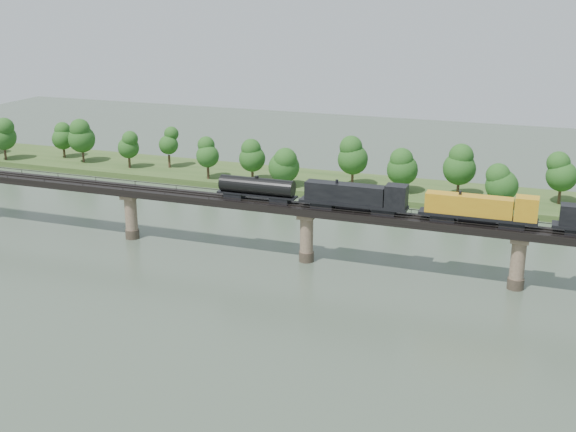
% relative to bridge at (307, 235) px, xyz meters
% --- Properties ---
extents(ground, '(400.00, 400.00, 0.00)m').
position_rel_bridge_xyz_m(ground, '(0.00, -30.00, -5.46)').
color(ground, '#364435').
rests_on(ground, ground).
extents(far_bank, '(300.00, 24.00, 1.60)m').
position_rel_bridge_xyz_m(far_bank, '(0.00, 55.00, -4.66)').
color(far_bank, '#314A1D').
rests_on(far_bank, ground).
extents(bridge, '(236.00, 30.00, 11.50)m').
position_rel_bridge_xyz_m(bridge, '(0.00, 0.00, 0.00)').
color(bridge, '#473A2D').
rests_on(bridge, ground).
extents(bridge_superstructure, '(220.00, 4.90, 0.75)m').
position_rel_bridge_xyz_m(bridge_superstructure, '(0.00, 0.00, 6.33)').
color(bridge_superstructure, black).
rests_on(bridge_superstructure, bridge).
extents(far_treeline, '(289.06, 17.54, 13.60)m').
position_rel_bridge_xyz_m(far_treeline, '(-8.21, 50.52, 3.37)').
color(far_treeline, '#382619').
rests_on(far_treeline, far_bank).
extents(freight_train, '(84.55, 3.29, 5.82)m').
position_rel_bridge_xyz_m(freight_train, '(24.83, -0.00, 8.82)').
color(freight_train, black).
rests_on(freight_train, bridge).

